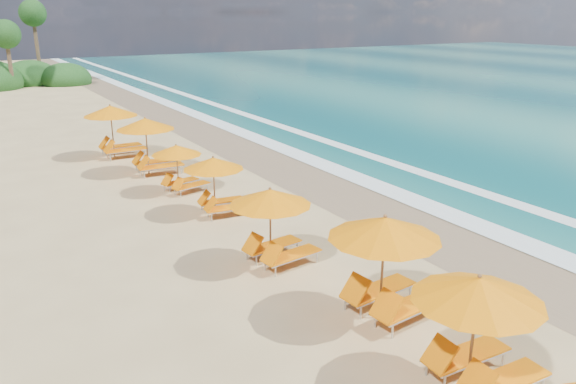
% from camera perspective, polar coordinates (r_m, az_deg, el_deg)
% --- Properties ---
extents(ground, '(160.00, 160.00, 0.00)m').
position_cam_1_polar(ground, '(19.01, 0.00, -3.45)').
color(ground, tan).
rests_on(ground, ground).
extents(wet_sand, '(4.00, 160.00, 0.01)m').
position_cam_1_polar(wet_sand, '(21.22, 9.32, -1.38)').
color(wet_sand, '#866E50').
rests_on(wet_sand, ground).
extents(surf_foam, '(4.00, 160.00, 0.01)m').
position_cam_1_polar(surf_foam, '(22.97, 14.50, -0.17)').
color(surf_foam, white).
rests_on(surf_foam, ground).
extents(station_1, '(2.70, 2.51, 2.45)m').
position_cam_1_polar(station_1, '(11.26, 19.00, -12.58)').
color(station_1, olive).
rests_on(station_1, ground).
extents(station_2, '(2.99, 2.81, 2.62)m').
position_cam_1_polar(station_2, '(13.21, 10.19, -6.73)').
color(station_2, olive).
rests_on(station_2, ground).
extents(station_3, '(2.72, 2.58, 2.34)m').
position_cam_1_polar(station_3, '(15.76, -1.28, -2.94)').
color(station_3, olive).
rests_on(station_3, ground).
extents(station_4, '(2.49, 2.35, 2.15)m').
position_cam_1_polar(station_4, '(19.91, -7.05, 1.07)').
color(station_4, olive).
rests_on(station_4, ground).
extents(station_5, '(2.45, 2.36, 2.00)m').
position_cam_1_polar(station_5, '(22.67, -10.84, 2.73)').
color(station_5, olive).
rests_on(station_5, ground).
extents(station_6, '(2.85, 2.66, 2.56)m').
position_cam_1_polar(station_6, '(25.63, -13.71, 5.00)').
color(station_6, olive).
rests_on(station_6, ground).
extents(station_7, '(2.82, 2.59, 2.63)m').
position_cam_1_polar(station_7, '(29.14, -17.03, 6.30)').
color(station_7, olive).
rests_on(station_7, ground).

